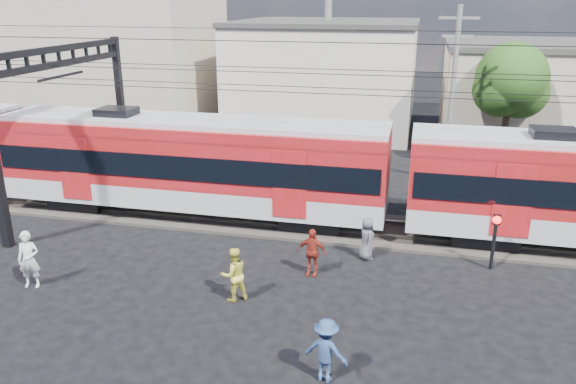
{
  "coord_description": "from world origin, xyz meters",
  "views": [
    {
      "loc": [
        4.52,
        -12.72,
        8.78
      ],
      "look_at": [
        0.35,
        5.0,
        2.45
      ],
      "focal_mm": 35.0,
      "sensor_mm": 36.0,
      "label": 1
    }
  ],
  "objects_px": {
    "pedestrian_a": "(29,259)",
    "pedestrian_c": "(326,350)",
    "crossing_signal": "(495,232)",
    "commuter_train": "(196,162)"
  },
  "relations": [
    {
      "from": "commuter_train",
      "to": "pedestrian_c",
      "type": "height_order",
      "value": "commuter_train"
    },
    {
      "from": "crossing_signal",
      "to": "pedestrian_a",
      "type": "bearing_deg",
      "value": -162.14
    },
    {
      "from": "pedestrian_a",
      "to": "crossing_signal",
      "type": "distance_m",
      "value": 15.19
    },
    {
      "from": "pedestrian_a",
      "to": "pedestrian_c",
      "type": "relative_size",
      "value": 1.14
    },
    {
      "from": "pedestrian_c",
      "to": "crossing_signal",
      "type": "distance_m",
      "value": 8.45
    },
    {
      "from": "crossing_signal",
      "to": "pedestrian_c",
      "type": "bearing_deg",
      "value": -122.39
    },
    {
      "from": "pedestrian_a",
      "to": "pedestrian_c",
      "type": "bearing_deg",
      "value": -27.79
    },
    {
      "from": "pedestrian_c",
      "to": "crossing_signal",
      "type": "xyz_separation_m",
      "value": [
        4.52,
        7.12,
        0.55
      ]
    },
    {
      "from": "commuter_train",
      "to": "crossing_signal",
      "type": "xyz_separation_m",
      "value": [
        11.54,
        -2.32,
        -1.02
      ]
    },
    {
      "from": "pedestrian_a",
      "to": "pedestrian_c",
      "type": "height_order",
      "value": "pedestrian_a"
    }
  ]
}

